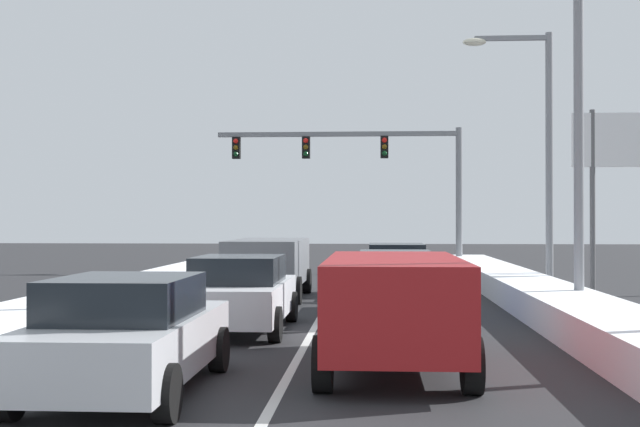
{
  "coord_description": "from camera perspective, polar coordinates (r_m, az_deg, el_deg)",
  "views": [
    {
      "loc": [
        1.21,
        -4.74,
        2.24
      ],
      "look_at": [
        -0.52,
        22.49,
        2.44
      ],
      "focal_mm": 46.9,
      "sensor_mm": 36.0,
      "label": 1
    }
  ],
  "objects": [
    {
      "name": "sedan_white_center_lane_second",
      "position": [
        16.9,
        -5.49,
        -5.42
      ],
      "size": [
        2.0,
        4.5,
        1.51
      ],
      "color": "silver",
      "rests_on": "ground"
    },
    {
      "name": "sedan_navy_right_lane_second",
      "position": [
        19.5,
        5.16,
        -4.75
      ],
      "size": [
        2.0,
        4.5,
        1.51
      ],
      "color": "navy",
      "rests_on": "ground"
    },
    {
      "name": "suv_red_right_lane_nearest",
      "position": [
        12.53,
        5.05,
        -6.01
      ],
      "size": [
        2.16,
        4.9,
        1.67
      ],
      "color": "maroon",
      "rests_on": "ground"
    },
    {
      "name": "street_lamp_right_far",
      "position": [
        25.75,
        14.56,
        5.08
      ],
      "size": [
        2.66,
        0.36,
        7.8
      ],
      "color": "gray",
      "rests_on": "ground"
    },
    {
      "name": "street_lamp_right_mid",
      "position": [
        19.58,
        16.25,
        8.33
      ],
      "size": [
        2.66,
        0.36,
        8.78
      ],
      "color": "gray",
      "rests_on": "ground"
    },
    {
      "name": "traffic_light_gantry",
      "position": [
        36.24,
        3.59,
        3.52
      ],
      "size": [
        10.6,
        0.47,
        6.2
      ],
      "color": "slate",
      "rests_on": "ground"
    },
    {
      "name": "snow_bank_left_shoulder",
      "position": [
        21.55,
        -14.02,
        -5.53
      ],
      "size": [
        1.47,
        34.57,
        0.63
      ],
      "primitive_type": "cube",
      "color": "white",
      "rests_on": "ground"
    },
    {
      "name": "suv_gray_center_lane_third",
      "position": [
        23.82,
        -3.54,
        -3.36
      ],
      "size": [
        2.16,
        4.9,
        1.67
      ],
      "color": "slate",
      "rests_on": "ground"
    },
    {
      "name": "roadside_sign_right",
      "position": [
        26.35,
        20.2,
        3.48
      ],
      "size": [
        3.2,
        0.16,
        5.5
      ],
      "color": "#59595B",
      "rests_on": "ground"
    },
    {
      "name": "lane_stripe_between_right_lane_and_center_lane",
      "position": [
        20.61,
        0.25,
        -6.64
      ],
      "size": [
        0.14,
        34.57,
        0.01
      ],
      "primitive_type": "cube",
      "color": "silver",
      "rests_on": "ground"
    },
    {
      "name": "sedan_charcoal_right_lane_third",
      "position": [
        25.41,
        5.23,
        -3.74
      ],
      "size": [
        2.0,
        4.5,
        1.51
      ],
      "color": "#38383D",
      "rests_on": "ground"
    },
    {
      "name": "sedan_silver_center_lane_nearest",
      "position": [
        11.11,
        -13.0,
        -8.03
      ],
      "size": [
        2.0,
        4.5,
        1.51
      ],
      "color": "#B7BABF",
      "rests_on": "ground"
    },
    {
      "name": "ground_plane",
      "position": [
        17.5,
        -0.36,
        -7.76
      ],
      "size": [
        120.0,
        120.0,
        0.0
      ],
      "primitive_type": "plane",
      "color": "#28282B"
    },
    {
      "name": "snow_bank_right_shoulder",
      "position": [
        20.95,
        14.96,
        -5.62
      ],
      "size": [
        1.69,
        34.57,
        0.67
      ],
      "primitive_type": "cube",
      "color": "white",
      "rests_on": "ground"
    }
  ]
}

